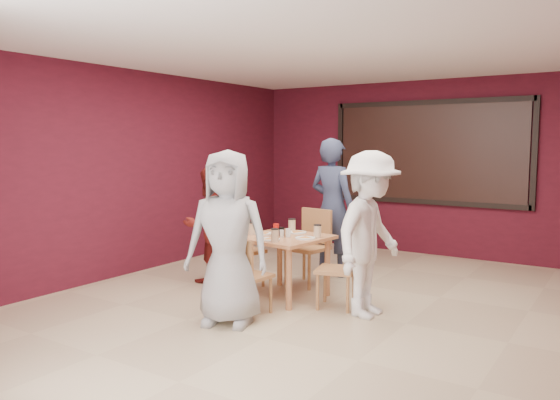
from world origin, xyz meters
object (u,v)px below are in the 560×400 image
Objects in this scene: chair_back at (311,242)px; chair_right at (343,265)px; chair_front at (245,272)px; dining_table at (284,243)px; chair_left at (239,245)px; diner_left at (209,224)px; diner_back at (332,207)px; diner_front at (228,238)px; diner_right at (370,234)px.

chair_right is at bearing -41.15° from chair_back.
chair_front is 0.86× the size of chair_back.
chair_left is at bearing 171.30° from dining_table.
diner_left is (-1.17, -0.61, 0.21)m from chair_back.
diner_left is at bearing -176.36° from chair_left.
diner_back is (-0.09, 2.11, 0.47)m from chair_front.
diner_front is 1.73m from diner_left.
dining_table is 1.12m from diner_front.
diner_front is at bearing -87.10° from chair_back.
diner_back reaches higher than diner_left.
chair_right is at bearing -1.34° from dining_table.
chair_back is at bearing 93.62° from dining_table.
diner_front is (0.00, -0.28, 0.40)m from chair_front.
diner_back is at bearing 58.99° from chair_left.
diner_left reaches higher than chair_front.
chair_front is 0.49m from diner_front.
diner_back is at bearing 152.05° from diner_left.
dining_table is 0.67× the size of diner_left.
chair_front is at bearing -49.47° from chair_left.
dining_table is 0.58× the size of diner_right.
chair_back is 0.51× the size of diner_back.
chair_right is 0.45× the size of diner_back.
dining_table is at bearing -8.70° from chair_left.
diner_back is at bearing 92.53° from chair_front.
dining_table is 1.22× the size of chair_front.
diner_right reaches higher than chair_right.
chair_front is 1.36m from diner_right.
chair_back is 1.33m from diner_left.
diner_back is (-0.00, 0.59, 0.39)m from chair_back.
diner_front is at bearing -56.59° from chair_left.
diner_front reaches higher than diner_right.
chair_back is 0.55× the size of diner_front.
diner_back is (-0.82, 1.31, 0.46)m from chair_right.
diner_front is 2.39m from diner_back.
diner_right reaches higher than chair_left.
diner_right is at bearing -6.59° from chair_left.
diner_front is 1.16× the size of diner_left.
diner_back is at bearing 92.08° from dining_table.
chair_right is (0.73, 0.80, 0.01)m from chair_front.
diner_back reaches higher than diner_right.
chair_left is 0.51m from diner_left.
diner_left is (-1.16, -1.20, -0.18)m from diner_back.
chair_left is 1.43m from diner_back.
diner_back is 1.82m from diner_right.
chair_left is 0.61× the size of diner_left.
chair_right is at bearing 47.60° from chair_front.
chair_back is (-0.04, 0.70, -0.10)m from dining_table.
diner_left reaches higher than chair_left.
chair_front is 1.23m from chair_left.
chair_back is 0.92m from chair_left.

